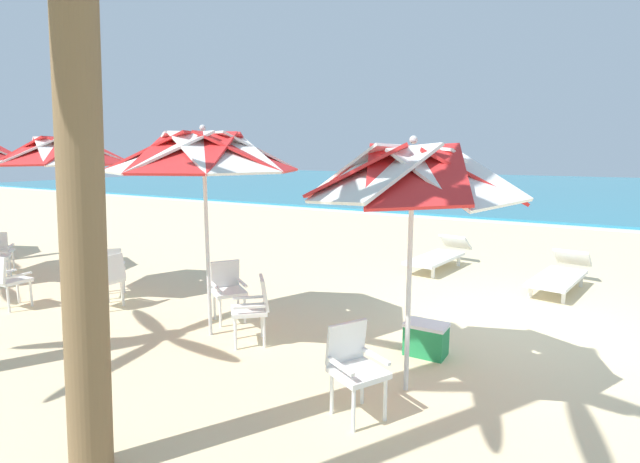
# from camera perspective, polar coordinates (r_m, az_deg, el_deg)

# --- Properties ---
(ground_plane) EXTENTS (80.00, 80.00, 0.00)m
(ground_plane) POSITION_cam_1_polar(r_m,az_deg,el_deg) (7.46, 22.59, -10.27)
(ground_plane) COLOR beige
(sea) EXTENTS (80.00, 36.00, 0.10)m
(sea) POSITION_cam_1_polar(r_m,az_deg,el_deg) (35.97, 29.21, 4.45)
(sea) COLOR teal
(sea) RESTS_ON ground
(surf_foam) EXTENTS (80.00, 0.70, 0.01)m
(surf_foam) POSITION_cam_1_polar(r_m,az_deg,el_deg) (17.77, 27.47, 0.53)
(surf_foam) COLOR white
(surf_foam) RESTS_ON ground
(beach_umbrella_0) EXTENTS (2.17, 2.17, 2.58)m
(beach_umbrella_0) POSITION_cam_1_polar(r_m,az_deg,el_deg) (4.68, 11.01, 6.64)
(beach_umbrella_0) COLOR silver
(beach_umbrella_0) RESTS_ON ground
(plastic_chair_0) EXTENTS (0.61, 0.60, 0.87)m
(plastic_chair_0) POSITION_cam_1_polar(r_m,az_deg,el_deg) (4.57, 4.11, -15.52)
(plastic_chair_0) COLOR white
(plastic_chair_0) RESTS_ON ground
(beach_umbrella_1) EXTENTS (2.45, 2.45, 2.77)m
(beach_umbrella_1) POSITION_cam_1_polar(r_m,az_deg,el_deg) (6.27, -13.75, 9.00)
(beach_umbrella_1) COLOR silver
(beach_umbrella_1) RESTS_ON ground
(plastic_chair_1) EXTENTS (0.63, 0.62, 0.87)m
(plastic_chair_1) POSITION_cam_1_polar(r_m,az_deg,el_deg) (7.08, -11.00, -6.55)
(plastic_chair_1) COLOR white
(plastic_chair_1) RESTS_ON ground
(plastic_chair_2) EXTENTS (0.63, 0.63, 0.87)m
(plastic_chair_2) POSITION_cam_1_polar(r_m,az_deg,el_deg) (6.19, -7.90, -8.80)
(plastic_chair_2) COLOR white
(plastic_chair_2) RESTS_ON ground
(beach_umbrella_2) EXTENTS (2.08, 2.08, 2.76)m
(beach_umbrella_2) POSITION_cam_1_polar(r_m,az_deg,el_deg) (8.92, -28.39, 8.25)
(beach_umbrella_2) COLOR silver
(beach_umbrella_2) RESTS_ON ground
(plastic_chair_3) EXTENTS (0.49, 0.46, 0.87)m
(plastic_chair_3) POSITION_cam_1_polar(r_m,az_deg,el_deg) (8.17, -24.11, -5.06)
(plastic_chair_3) COLOR white
(plastic_chair_3) RESTS_ON ground
(plastic_chair_4) EXTENTS (0.63, 0.63, 0.87)m
(plastic_chair_4) POSITION_cam_1_polar(r_m,az_deg,el_deg) (8.73, -23.88, -4.15)
(plastic_chair_4) COLOR white
(plastic_chair_4) RESTS_ON ground
(plastic_chair_5) EXTENTS (0.46, 0.49, 0.87)m
(plastic_chair_5) POSITION_cam_1_polar(r_m,az_deg,el_deg) (8.88, -33.40, -4.69)
(plastic_chair_5) COLOR white
(plastic_chair_5) RESTS_ON ground
(sun_lounger_1) EXTENTS (0.96, 2.22, 0.62)m
(sun_lounger_1) POSITION_cam_1_polar(r_m,az_deg,el_deg) (9.55, 26.85, -4.58)
(sun_lounger_1) COLOR white
(sun_lounger_1) RESTS_ON ground
(sun_lounger_2) EXTENTS (0.90, 2.21, 0.62)m
(sun_lounger_2) POSITION_cam_1_polar(r_m,az_deg,el_deg) (10.40, 14.09, -2.75)
(sun_lounger_2) COLOR white
(sun_lounger_2) RESTS_ON ground
(palm_tree_0) EXTENTS (3.38, 3.04, 4.99)m
(palm_tree_0) POSITION_cam_1_polar(r_m,az_deg,el_deg) (3.85, -27.85, 18.33)
(palm_tree_0) COLOR brown
(palm_tree_0) RESTS_ON ground
(cooler_box) EXTENTS (0.50, 0.34, 0.40)m
(cooler_box) POSITION_cam_1_polar(r_m,az_deg,el_deg) (6.03, 12.58, -12.43)
(cooler_box) COLOR #238C4C
(cooler_box) RESTS_ON ground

